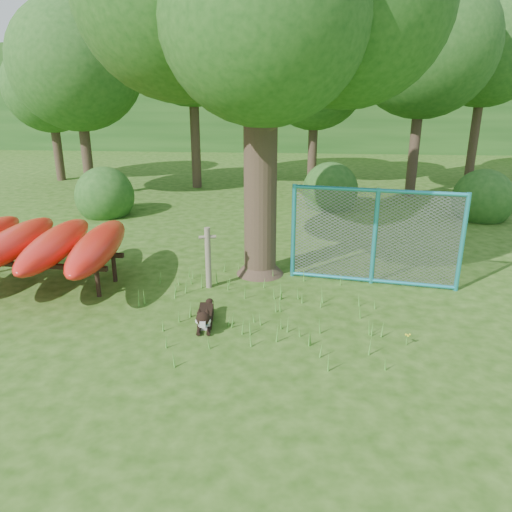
{
  "coord_description": "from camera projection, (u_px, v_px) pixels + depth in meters",
  "views": [
    {
      "loc": [
        0.88,
        -7.2,
        3.97
      ],
      "look_at": [
        0.2,
        1.2,
        1.0
      ],
      "focal_mm": 35.0,
      "sensor_mm": 36.0,
      "label": 1
    }
  ],
  "objects": [
    {
      "name": "bg_tree_e",
      "position": [
        487.0,
        45.0,
        18.97
      ],
      "size": [
        4.6,
        4.6,
        7.55
      ],
      "color": "#36281D",
      "rests_on": "ground"
    },
    {
      "name": "bg_tree_a",
      "position": [
        77.0,
        64.0,
        16.56
      ],
      "size": [
        4.4,
        4.4,
        6.7
      ],
      "color": "#36281D",
      "rests_on": "ground"
    },
    {
      "name": "bg_tree_f",
      "position": [
        50.0,
        87.0,
        19.82
      ],
      "size": [
        3.6,
        3.6,
        5.55
      ],
      "color": "#36281D",
      "rests_on": "ground"
    },
    {
      "name": "shrub_left",
      "position": [
        107.0,
        215.0,
        15.59
      ],
      "size": [
        1.8,
        1.8,
        1.8
      ],
      "primitive_type": "sphere",
      "color": "#1F4D19",
      "rests_on": "ground"
    },
    {
      "name": "bg_tree_b",
      "position": [
        191.0,
        32.0,
        17.8
      ],
      "size": [
        5.2,
        5.2,
        8.22
      ],
      "color": "#36281D",
      "rests_on": "ground"
    },
    {
      "name": "husky_dog",
      "position": [
        205.0,
        317.0,
        8.5
      ],
      "size": [
        0.32,
        1.05,
        0.46
      ],
      "rotation": [
        0.0,
        0.0,
        0.1
      ],
      "color": "black",
      "rests_on": "ground"
    },
    {
      "name": "wildflower_clump",
      "position": [
        407.0,
        336.0,
        7.87
      ],
      "size": [
        0.1,
        0.1,
        0.2
      ],
      "rotation": [
        0.0,
        0.0,
        -0.37
      ],
      "color": "#4F9530",
      "rests_on": "ground"
    },
    {
      "name": "bg_tree_c",
      "position": [
        315.0,
        77.0,
        18.9
      ],
      "size": [
        4.0,
        4.0,
        6.12
      ],
      "color": "#36281D",
      "rests_on": "ground"
    },
    {
      "name": "shrub_mid",
      "position": [
        329.0,
        208.0,
        16.47
      ],
      "size": [
        1.8,
        1.8,
        1.8
      ],
      "primitive_type": "sphere",
      "color": "#1F4D19",
      "rests_on": "ground"
    },
    {
      "name": "kayak_rack",
      "position": [
        34.0,
        244.0,
        9.97
      ],
      "size": [
        3.67,
        3.55,
        1.16
      ],
      "rotation": [
        0.0,
        0.0,
        -0.06
      ],
      "color": "black",
      "rests_on": "ground"
    },
    {
      "name": "fence_section",
      "position": [
        375.0,
        237.0,
        10.04
      ],
      "size": [
        3.38,
        0.64,
        3.32
      ],
      "rotation": [
        0.0,
        0.0,
        -0.16
      ],
      "color": "#279CB7",
      "rests_on": "ground"
    },
    {
      "name": "wooden_post",
      "position": [
        208.0,
        256.0,
        9.93
      ],
      "size": [
        0.35,
        0.15,
        1.26
      ],
      "rotation": [
        0.0,
        0.0,
        0.26
      ],
      "color": "#6C6351",
      "rests_on": "ground"
    },
    {
      "name": "shrub_right",
      "position": [
        480.0,
        219.0,
        15.19
      ],
      "size": [
        1.8,
        1.8,
        1.8
      ],
      "primitive_type": "sphere",
      "color": "#1F4D19",
      "rests_on": "ground"
    },
    {
      "name": "bg_tree_d",
      "position": [
        425.0,
        45.0,
        16.43
      ],
      "size": [
        4.8,
        4.8,
        7.5
      ],
      "color": "#36281D",
      "rests_on": "ground"
    },
    {
      "name": "ground",
      "position": [
        238.0,
        337.0,
        8.16
      ],
      "size": [
        80.0,
        80.0,
        0.0
      ],
      "primitive_type": "plane",
      "color": "#21450D",
      "rests_on": "ground"
    },
    {
      "name": "wooded_hillside",
      "position": [
        285.0,
        96.0,
        33.48
      ],
      "size": [
        80.0,
        12.0,
        6.0
      ],
      "primitive_type": "cube",
      "color": "#1F4D19",
      "rests_on": "ground"
    }
  ]
}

